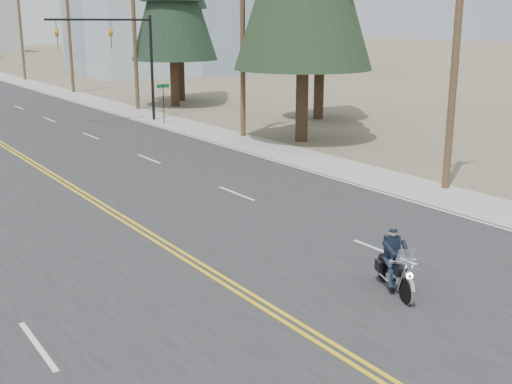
% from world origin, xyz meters
% --- Properties ---
extents(ground_plane, '(400.00, 400.00, 0.00)m').
position_xyz_m(ground_plane, '(0.00, 0.00, 0.00)').
color(ground_plane, '#776D56').
rests_on(ground_plane, ground).
extents(sidewalk_right, '(3.00, 200.00, 0.01)m').
position_xyz_m(sidewalk_right, '(11.50, 70.00, 0.01)').
color(sidewalk_right, '#A5A5A0').
rests_on(sidewalk_right, ground).
extents(traffic_mast_right, '(7.10, 0.26, 7.00)m').
position_xyz_m(traffic_mast_right, '(8.98, 32.00, 4.94)').
color(traffic_mast_right, black).
rests_on(traffic_mast_right, ground).
extents(street_sign, '(0.90, 0.06, 2.62)m').
position_xyz_m(street_sign, '(10.80, 30.00, 1.80)').
color(street_sign, black).
rests_on(street_sign, ground).
extents(utility_pole_a, '(2.20, 0.30, 11.00)m').
position_xyz_m(utility_pole_a, '(12.50, 8.00, 5.73)').
color(utility_pole_a, brown).
rests_on(utility_pole_a, ground).
extents(utility_pole_b, '(2.20, 0.30, 11.50)m').
position_xyz_m(utility_pole_b, '(12.50, 23.00, 5.98)').
color(utility_pole_b, brown).
rests_on(utility_pole_b, ground).
extents(utility_pole_c, '(2.20, 0.30, 11.00)m').
position_xyz_m(utility_pole_c, '(12.50, 38.00, 5.73)').
color(utility_pole_c, brown).
rests_on(utility_pole_c, ground).
extents(utility_pole_d, '(2.20, 0.30, 11.50)m').
position_xyz_m(utility_pole_d, '(12.50, 53.00, 5.98)').
color(utility_pole_d, brown).
rests_on(utility_pole_d, ground).
extents(utility_pole_e, '(2.20, 0.30, 11.00)m').
position_xyz_m(utility_pole_e, '(12.50, 70.00, 5.73)').
color(utility_pole_e, brown).
rests_on(utility_pole_e, ground).
extents(haze_bldg_c, '(16.00, 12.00, 18.00)m').
position_xyz_m(haze_bldg_c, '(40.00, 110.00, 9.00)').
color(haze_bldg_c, '#B7BCC6').
rests_on(haze_bldg_c, ground).
extents(motorcyclist, '(1.60, 2.19, 1.58)m').
position_xyz_m(motorcyclist, '(3.19, 1.84, 0.79)').
color(motorcyclist, black).
rests_on(motorcyclist, ground).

